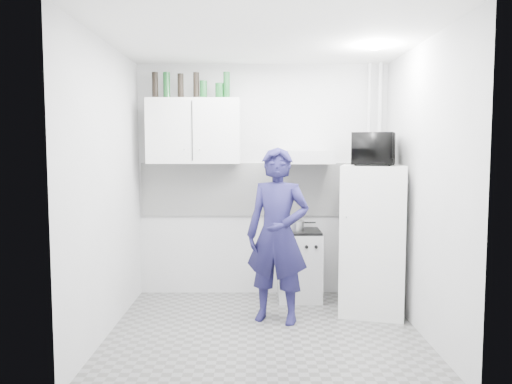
{
  "coord_description": "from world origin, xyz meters",
  "views": [
    {
      "loc": [
        -0.09,
        -4.4,
        1.65
      ],
      "look_at": [
        -0.08,
        0.3,
        1.25
      ],
      "focal_mm": 35.0,
      "sensor_mm": 36.0,
      "label": 1
    }
  ],
  "objects": [
    {
      "name": "floor",
      "position": [
        0.0,
        0.0,
        0.0
      ],
      "size": [
        2.8,
        2.8,
        0.0
      ],
      "primitive_type": "plane",
      "color": "slate",
      "rests_on": "ground"
    },
    {
      "name": "ceiling",
      "position": [
        0.0,
        0.0,
        2.6
      ],
      "size": [
        2.8,
        2.8,
        0.0
      ],
      "primitive_type": "plane",
      "color": "white",
      "rests_on": "wall_back"
    },
    {
      "name": "wall_back",
      "position": [
        0.0,
        1.25,
        1.3
      ],
      "size": [
        2.8,
        0.0,
        2.8
      ],
      "primitive_type": "plane",
      "rotation": [
        1.57,
        0.0,
        0.0
      ],
      "color": "silver",
      "rests_on": "floor"
    },
    {
      "name": "wall_left",
      "position": [
        -1.4,
        0.0,
        1.3
      ],
      "size": [
        0.0,
        2.6,
        2.6
      ],
      "primitive_type": "plane",
      "rotation": [
        1.57,
        0.0,
        1.57
      ],
      "color": "silver",
      "rests_on": "floor"
    },
    {
      "name": "wall_right",
      "position": [
        1.4,
        0.0,
        1.3
      ],
      "size": [
        0.0,
        2.6,
        2.6
      ],
      "primitive_type": "plane",
      "rotation": [
        1.57,
        0.0,
        -1.57
      ],
      "color": "silver",
      "rests_on": "floor"
    },
    {
      "name": "person",
      "position": [
        0.13,
        0.3,
        0.84
      ],
      "size": [
        0.71,
        0.57,
        1.67
      ],
      "primitive_type": "imported",
      "rotation": [
        0.0,
        0.0,
        -0.32
      ],
      "color": "#1C1946",
      "rests_on": "floor"
    },
    {
      "name": "stove",
      "position": [
        0.41,
        1.0,
        0.37
      ],
      "size": [
        0.46,
        0.46,
        0.74
      ],
      "primitive_type": "cube",
      "color": "silver",
      "rests_on": "floor"
    },
    {
      "name": "fridge",
      "position": [
        1.1,
        0.56,
        0.75
      ],
      "size": [
        0.75,
        0.75,
        1.49
      ],
      "primitive_type": "cube",
      "rotation": [
        0.0,
        0.0,
        -0.25
      ],
      "color": "white",
      "rests_on": "floor"
    },
    {
      "name": "stove_top",
      "position": [
        0.41,
        1.0,
        0.76
      ],
      "size": [
        0.45,
        0.45,
        0.03
      ],
      "primitive_type": "cube",
      "color": "black",
      "rests_on": "stove"
    },
    {
      "name": "saucepan",
      "position": [
        0.36,
        1.0,
        0.82
      ],
      "size": [
        0.19,
        0.19,
        0.1
      ],
      "primitive_type": "cylinder",
      "color": "silver",
      "rests_on": "stove_top"
    },
    {
      "name": "microwave",
      "position": [
        1.1,
        0.56,
        1.65
      ],
      "size": [
        0.67,
        0.55,
        0.32
      ],
      "primitive_type": "imported",
      "rotation": [
        0.0,
        0.0,
        1.27
      ],
      "color": "black",
      "rests_on": "fridge"
    },
    {
      "name": "bottle_a",
      "position": [
        -1.17,
        1.07,
        2.34
      ],
      "size": [
        0.07,
        0.07,
        0.29
      ],
      "primitive_type": "cylinder",
      "color": "black",
      "rests_on": "upper_cabinet"
    },
    {
      "name": "bottle_b",
      "position": [
        -1.04,
        1.07,
        2.34
      ],
      "size": [
        0.07,
        0.07,
        0.28
      ],
      "primitive_type": "cylinder",
      "color": "#144C1E",
      "rests_on": "upper_cabinet"
    },
    {
      "name": "bottle_c",
      "position": [
        -0.89,
        1.07,
        2.33
      ],
      "size": [
        0.06,
        0.06,
        0.27
      ],
      "primitive_type": "cylinder",
      "color": "black",
      "rests_on": "upper_cabinet"
    },
    {
      "name": "bottle_d",
      "position": [
        -0.72,
        1.07,
        2.34
      ],
      "size": [
        0.06,
        0.06,
        0.28
      ],
      "primitive_type": "cylinder",
      "color": "black",
      "rests_on": "upper_cabinet"
    },
    {
      "name": "canister_a",
      "position": [
        -0.64,
        1.07,
        2.3
      ],
      "size": [
        0.08,
        0.08,
        0.19
      ],
      "primitive_type": "cylinder",
      "color": "#144C1E",
      "rests_on": "upper_cabinet"
    },
    {
      "name": "canister_b",
      "position": [
        -0.47,
        1.07,
        2.28
      ],
      "size": [
        0.09,
        0.09,
        0.17
      ],
      "primitive_type": "cylinder",
      "color": "#144C1E",
      "rests_on": "upper_cabinet"
    },
    {
      "name": "bottle_e",
      "position": [
        -0.39,
        1.07,
        2.34
      ],
      "size": [
        0.07,
        0.07,
        0.29
      ],
      "primitive_type": "cylinder",
      "color": "#144C1E",
      "rests_on": "upper_cabinet"
    },
    {
      "name": "upper_cabinet",
      "position": [
        -0.75,
        1.07,
        1.85
      ],
      "size": [
        1.0,
        0.35,
        0.7
      ],
      "primitive_type": "cube",
      "color": "white",
      "rests_on": "wall_back"
    },
    {
      "name": "range_hood",
      "position": [
        0.45,
        1.0,
        1.57
      ],
      "size": [
        0.6,
        0.5,
        0.14
      ],
      "primitive_type": "cube",
      "color": "silver",
      "rests_on": "wall_back"
    },
    {
      "name": "backsplash",
      "position": [
        0.0,
        1.24,
        1.2
      ],
      "size": [
        2.74,
        0.03,
        0.6
      ],
      "primitive_type": "cube",
      "color": "white",
      "rests_on": "wall_back"
    },
    {
      "name": "pipe_a",
      "position": [
        1.3,
        1.17,
        1.3
      ],
      "size": [
        0.05,
        0.05,
        2.6
      ],
      "primitive_type": "cylinder",
      "color": "silver",
      "rests_on": "floor"
    },
    {
      "name": "pipe_b",
      "position": [
        1.18,
        1.17,
        1.3
      ],
      "size": [
        0.04,
        0.04,
        2.6
      ],
      "primitive_type": "cylinder",
      "color": "silver",
      "rests_on": "floor"
    },
    {
      "name": "ceiling_spot_fixture",
      "position": [
        1.0,
        0.2,
        2.57
      ],
      "size": [
        0.1,
        0.1,
        0.02
      ],
      "primitive_type": "cylinder",
      "color": "white",
      "rests_on": "ceiling"
    }
  ]
}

